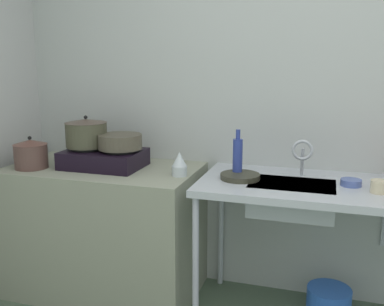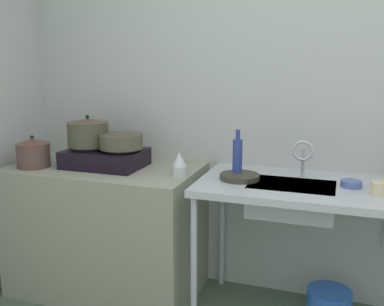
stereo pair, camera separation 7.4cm
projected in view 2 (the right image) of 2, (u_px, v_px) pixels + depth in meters
wall_back at (322, 94)px, 2.68m from camera, size 4.80×0.10×2.65m
counter_concrete at (107, 228)px, 2.92m from camera, size 1.21×0.68×0.85m
counter_sink at (331, 197)px, 2.40m from camera, size 1.47×0.68×0.85m
stove at (105, 157)px, 2.82m from camera, size 0.49×0.35×0.13m
pot_on_left_burner at (88, 132)px, 2.82m from camera, size 0.27×0.27×0.20m
pot_on_right_burner at (121, 141)px, 2.75m from camera, size 0.27×0.27×0.09m
pot_beside_stove at (33, 153)px, 2.80m from camera, size 0.21×0.21×0.21m
percolator at (179, 164)px, 2.59m from camera, size 0.09×0.09×0.14m
sink_basin at (291, 199)px, 2.44m from camera, size 0.47×0.31×0.17m
faucet at (303, 153)px, 2.51m from camera, size 0.12×0.07×0.23m
frying_pan at (240, 177)px, 2.52m from camera, size 0.23×0.23×0.03m
cup_by_rack at (379, 188)px, 2.23m from camera, size 0.09×0.09×0.07m
small_bowl_on_drainboard at (351, 184)px, 2.37m from camera, size 0.11×0.11×0.04m
bottle_by_sink at (237, 157)px, 2.55m from camera, size 0.06×0.06×0.28m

